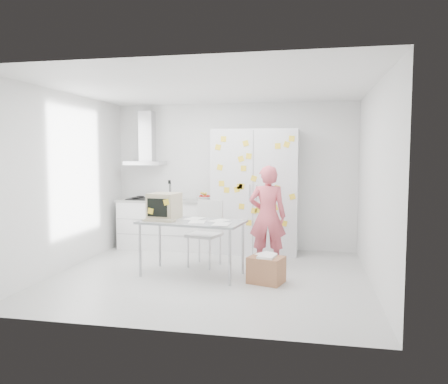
% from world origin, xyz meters
% --- Properties ---
extents(floor, '(4.50, 4.00, 0.02)m').
position_xyz_m(floor, '(0.00, 0.00, -0.01)').
color(floor, silver).
rests_on(floor, ground).
extents(walls, '(4.52, 4.01, 2.70)m').
position_xyz_m(walls, '(0.00, 0.72, 1.35)').
color(walls, white).
rests_on(walls, ground).
extents(ceiling, '(4.50, 4.00, 0.02)m').
position_xyz_m(ceiling, '(0.00, 0.00, 2.70)').
color(ceiling, white).
rests_on(ceiling, walls).
extents(counter_run, '(1.84, 0.63, 1.28)m').
position_xyz_m(counter_run, '(-1.20, 1.70, 0.47)').
color(counter_run, white).
rests_on(counter_run, ground).
extents(range_hood, '(0.70, 0.48, 1.01)m').
position_xyz_m(range_hood, '(-1.65, 1.84, 1.96)').
color(range_hood, silver).
rests_on(range_hood, walls).
extents(tall_cabinet, '(1.50, 0.68, 2.20)m').
position_xyz_m(tall_cabinet, '(0.45, 1.67, 1.10)').
color(tall_cabinet, silver).
rests_on(tall_cabinet, ground).
extents(person, '(0.61, 0.42, 1.59)m').
position_xyz_m(person, '(0.76, 0.75, 0.80)').
color(person, '#D75360').
rests_on(person, ground).
extents(desk, '(1.58, 0.94, 1.19)m').
position_xyz_m(desk, '(-0.56, 0.09, 0.90)').
color(desk, '#91959A').
rests_on(desk, ground).
extents(chair, '(0.56, 0.56, 1.03)m').
position_xyz_m(chair, '(-0.20, 0.63, 0.58)').
color(chair, silver).
rests_on(chair, ground).
extents(cardboard_box, '(0.54, 0.48, 0.40)m').
position_xyz_m(cardboard_box, '(0.83, -0.16, 0.19)').
color(cardboard_box, '#A76D48').
rests_on(cardboard_box, ground).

